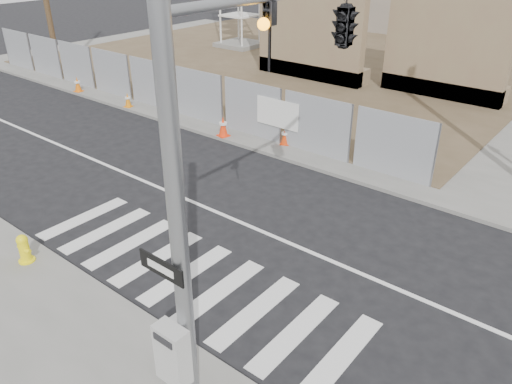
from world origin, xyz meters
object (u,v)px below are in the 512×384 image
Objects in this scene: signal_pole at (296,81)px; traffic_cone_d at (285,136)px; traffic_cone_b at (128,100)px; fire_hydrant at (24,248)px; traffic_cone_c at (223,126)px; traffic_cone_a at (78,84)px.

signal_pole reaches higher than traffic_cone_d.
fire_hydrant is at bearing -49.97° from traffic_cone_b.
traffic_cone_c is 2.40m from traffic_cone_d.
traffic_cone_a is at bearing 180.00° from traffic_cone_c.
signal_pole is 11.19× the size of traffic_cone_b.
fire_hydrant is 9.61m from traffic_cone_d.
traffic_cone_a is (-11.15, 8.80, -0.00)m from fire_hydrant.
traffic_cone_b is at bearing 180.00° from traffic_cone_c.
traffic_cone_a is 11.63m from traffic_cone_d.
traffic_cone_d is at bearing 19.22° from traffic_cone_c.
traffic_cone_d is at bearing 126.30° from signal_pole.
traffic_cone_a is 1.11× the size of traffic_cone_d.
traffic_cone_a reaches higher than traffic_cone_b.
fire_hydrant is at bearing -155.75° from signal_pole.
traffic_cone_b is (-7.40, 8.80, -0.04)m from fire_hydrant.
traffic_cone_d is (-5.18, 7.06, -4.35)m from signal_pole.
traffic_cone_a is at bearing 159.54° from signal_pole.
fire_hydrant is 1.13× the size of traffic_cone_b.
traffic_cone_d reaches higher than traffic_cone_b.
traffic_cone_a is 3.75m from traffic_cone_b.
traffic_cone_d is (11.61, 0.79, -0.03)m from traffic_cone_a.
fire_hydrant is 8.99m from traffic_cone_c.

